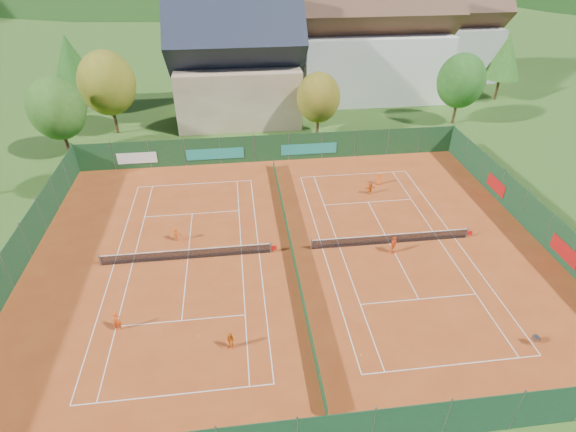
{
  "coord_description": "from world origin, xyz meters",
  "views": [
    {
      "loc": [
        -3.69,
        -27.65,
        21.68
      ],
      "look_at": [
        0.0,
        2.0,
        2.0
      ],
      "focal_mm": 28.0,
      "sensor_mm": 36.0,
      "label": 1
    }
  ],
  "objects_px": {
    "ball_hopper": "(536,338)",
    "player_right_near": "(393,245)",
    "player_right_far_b": "(370,188)",
    "hotel_block_b": "(443,35)",
    "hotel_block_a": "(372,43)",
    "player_left_far": "(176,234)",
    "player_left_near": "(117,322)",
    "player_left_mid": "(231,342)",
    "player_right_far_a": "(379,179)",
    "chalet": "(237,65)"
  },
  "relations": [
    {
      "from": "player_left_far",
      "to": "ball_hopper",
      "type": "bearing_deg",
      "value": 140.08
    },
    {
      "from": "player_right_far_a",
      "to": "chalet",
      "type": "bearing_deg",
      "value": -75.4
    },
    {
      "from": "hotel_block_b",
      "to": "player_left_mid",
      "type": "distance_m",
      "value": 63.81
    },
    {
      "from": "ball_hopper",
      "to": "player_right_near",
      "type": "distance_m",
      "value": 11.41
    },
    {
      "from": "player_left_near",
      "to": "player_right_near",
      "type": "distance_m",
      "value": 20.44
    },
    {
      "from": "hotel_block_a",
      "to": "ball_hopper",
      "type": "distance_m",
      "value": 47.61
    },
    {
      "from": "player_right_near",
      "to": "player_right_far_b",
      "type": "bearing_deg",
      "value": 41.07
    },
    {
      "from": "hotel_block_a",
      "to": "player_left_far",
      "type": "relative_size",
      "value": 16.78
    },
    {
      "from": "chalet",
      "to": "player_left_near",
      "type": "relative_size",
      "value": 10.97
    },
    {
      "from": "player_right_far_b",
      "to": "hotel_block_b",
      "type": "bearing_deg",
      "value": -128.07
    },
    {
      "from": "player_right_near",
      "to": "player_left_mid",
      "type": "bearing_deg",
      "value": 167.78
    },
    {
      "from": "ball_hopper",
      "to": "player_right_near",
      "type": "bearing_deg",
      "value": 120.0
    },
    {
      "from": "chalet",
      "to": "player_left_far",
      "type": "distance_m",
      "value": 28.76
    },
    {
      "from": "hotel_block_a",
      "to": "hotel_block_b",
      "type": "distance_m",
      "value": 16.14
    },
    {
      "from": "chalet",
      "to": "player_right_near",
      "type": "distance_m",
      "value": 33.51
    },
    {
      "from": "chalet",
      "to": "player_right_far_a",
      "type": "bearing_deg",
      "value": -57.65
    },
    {
      "from": "player_left_mid",
      "to": "ball_hopper",
      "type": "bearing_deg",
      "value": 9.44
    },
    {
      "from": "player_left_near",
      "to": "player_left_far",
      "type": "bearing_deg",
      "value": 41.67
    },
    {
      "from": "player_left_near",
      "to": "player_left_mid",
      "type": "distance_m",
      "value": 7.43
    },
    {
      "from": "hotel_block_b",
      "to": "player_left_near",
      "type": "bearing_deg",
      "value": -129.54
    },
    {
      "from": "hotel_block_a",
      "to": "player_right_far_b",
      "type": "distance_m",
      "value": 29.89
    },
    {
      "from": "player_right_far_a",
      "to": "hotel_block_a",
      "type": "bearing_deg",
      "value": -120.66
    },
    {
      "from": "hotel_block_a",
      "to": "player_left_mid",
      "type": "distance_m",
      "value": 50.16
    },
    {
      "from": "hotel_block_b",
      "to": "player_left_far",
      "type": "xyz_separation_m",
      "value": [
        -39.02,
        -41.48,
        -5.98
      ]
    },
    {
      "from": "player_right_far_a",
      "to": "hotel_block_b",
      "type": "bearing_deg",
      "value": -137.98
    },
    {
      "from": "player_right_far_a",
      "to": "player_left_mid",
      "type": "bearing_deg",
      "value": 33.96
    },
    {
      "from": "player_right_near",
      "to": "player_right_far_a",
      "type": "xyz_separation_m",
      "value": [
        2.11,
        10.74,
        -0.16
      ]
    },
    {
      "from": "hotel_block_b",
      "to": "hotel_block_a",
      "type": "bearing_deg",
      "value": -150.26
    },
    {
      "from": "hotel_block_b",
      "to": "player_right_far_a",
      "type": "relative_size",
      "value": 14.22
    },
    {
      "from": "hotel_block_a",
      "to": "player_left_far",
      "type": "distance_m",
      "value": 42.33
    },
    {
      "from": "hotel_block_b",
      "to": "ball_hopper",
      "type": "height_order",
      "value": "hotel_block_b"
    },
    {
      "from": "chalet",
      "to": "hotel_block_a",
      "type": "height_order",
      "value": "hotel_block_a"
    },
    {
      "from": "hotel_block_b",
      "to": "player_left_far",
      "type": "relative_size",
      "value": 13.43
    },
    {
      "from": "hotel_block_b",
      "to": "player_right_far_a",
      "type": "bearing_deg",
      "value": -120.23
    },
    {
      "from": "chalet",
      "to": "player_right_near",
      "type": "xyz_separation_m",
      "value": [
        10.82,
        -31.17,
        -5.86
      ]
    },
    {
      "from": "ball_hopper",
      "to": "player_right_far_b",
      "type": "distance_m",
      "value": 19.56
    },
    {
      "from": "player_right_near",
      "to": "player_right_far_b",
      "type": "height_order",
      "value": "player_right_near"
    },
    {
      "from": "player_left_far",
      "to": "player_right_far_b",
      "type": "relative_size",
      "value": 1.07
    },
    {
      "from": "player_right_far_a",
      "to": "player_right_far_b",
      "type": "height_order",
      "value": "player_right_far_a"
    },
    {
      "from": "hotel_block_b",
      "to": "player_left_near",
      "type": "height_order",
      "value": "hotel_block_b"
    },
    {
      "from": "player_left_mid",
      "to": "player_right_near",
      "type": "xyz_separation_m",
      "value": [
        12.66,
        7.96,
        0.11
      ]
    },
    {
      "from": "chalet",
      "to": "player_left_mid",
      "type": "relative_size",
      "value": 12.34
    },
    {
      "from": "hotel_block_b",
      "to": "player_right_near",
      "type": "height_order",
      "value": "hotel_block_b"
    },
    {
      "from": "ball_hopper",
      "to": "player_left_mid",
      "type": "xyz_separation_m",
      "value": [
        -18.36,
        1.92,
        0.1
      ]
    },
    {
      "from": "chalet",
      "to": "ball_hopper",
      "type": "distance_m",
      "value": 44.66
    },
    {
      "from": "player_right_near",
      "to": "chalet",
      "type": "bearing_deg",
      "value": 64.75
    },
    {
      "from": "player_right_near",
      "to": "player_right_far_b",
      "type": "distance_m",
      "value": 9.06
    },
    {
      "from": "player_left_far",
      "to": "chalet",
      "type": "bearing_deg",
      "value": -111.23
    },
    {
      "from": "ball_hopper",
      "to": "player_left_mid",
      "type": "relative_size",
      "value": 0.61
    },
    {
      "from": "hotel_block_b",
      "to": "player_right_far_b",
      "type": "xyz_separation_m",
      "value": [
        -21.46,
        -36.14,
        -6.02
      ]
    }
  ]
}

